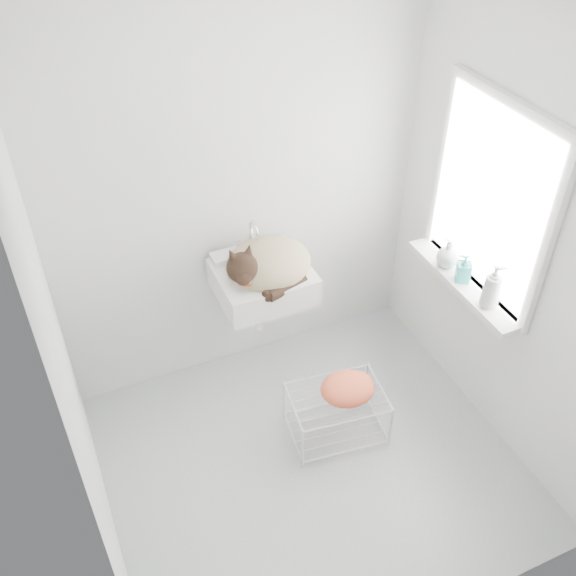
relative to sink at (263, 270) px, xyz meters
name	(u,v)px	position (x,y,z in m)	size (l,w,h in m)	color
floor	(311,463)	(-0.03, -0.74, -0.85)	(2.20, 2.00, 0.02)	#ACACAC
back_wall	(239,188)	(-0.03, 0.26, 0.40)	(2.20, 0.02, 2.50)	white
right_wall	(516,236)	(1.07, -0.74, 0.40)	(0.02, 2.00, 2.50)	white
left_wall	(65,365)	(-1.13, -0.74, 0.40)	(0.02, 2.00, 2.50)	white
window_glass	(493,200)	(1.06, -0.54, 0.50)	(0.01, 0.80, 1.00)	white
window_frame	(490,201)	(1.04, -0.54, 0.50)	(0.04, 0.90, 1.10)	white
windowsill	(463,283)	(0.98, -0.54, -0.02)	(0.16, 0.88, 0.04)	white
sink	(263,270)	(0.00, 0.00, 0.00)	(0.53, 0.46, 0.21)	white
faucet	(250,233)	(0.00, 0.18, 0.14)	(0.19, 0.13, 0.19)	silver
cat	(266,265)	(0.01, -0.02, 0.04)	(0.50, 0.40, 0.32)	#CEB693
wire_rack	(336,415)	(0.20, -0.59, -0.70)	(0.52, 0.37, 0.31)	silver
towel	(347,393)	(0.24, -0.62, -0.51)	(0.31, 0.22, 0.13)	orange
bottle_a	(488,305)	(0.97, -0.77, 0.00)	(0.08, 0.08, 0.22)	silver
bottle_b	(461,280)	(0.97, -0.53, 0.00)	(0.08, 0.08, 0.17)	#1C7A77
bottle_c	(446,265)	(0.97, -0.38, 0.00)	(0.13, 0.13, 0.17)	silver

